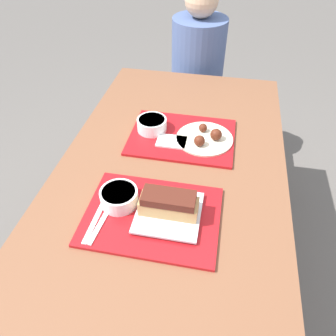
{
  "coord_description": "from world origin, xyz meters",
  "views": [
    {
      "loc": [
        0.17,
        -0.84,
        1.6
      ],
      "look_at": [
        -0.0,
        0.03,
        0.79
      ],
      "focal_mm": 35.0,
      "sensor_mm": 36.0,
      "label": 1
    }
  ],
  "objects_px": {
    "bowl_coleslaw_near": "(119,196)",
    "person_seated_across": "(198,56)",
    "brisket_sandwich_plate": "(169,207)",
    "wings_plate_far": "(206,137)",
    "tray_near": "(152,216)",
    "tray_far": "(182,137)",
    "bowl_coleslaw_far": "(152,124)"
  },
  "relations": [
    {
      "from": "bowl_coleslaw_far",
      "to": "person_seated_across",
      "type": "relative_size",
      "value": 0.18
    },
    {
      "from": "bowl_coleslaw_far",
      "to": "person_seated_across",
      "type": "distance_m",
      "value": 0.81
    },
    {
      "from": "tray_far",
      "to": "brisket_sandwich_plate",
      "type": "distance_m",
      "value": 0.44
    },
    {
      "from": "tray_far",
      "to": "bowl_coleslaw_near",
      "type": "height_order",
      "value": "bowl_coleslaw_near"
    },
    {
      "from": "wings_plate_far",
      "to": "person_seated_across",
      "type": "xyz_separation_m",
      "value": [
        -0.13,
        0.84,
        -0.01
      ]
    },
    {
      "from": "wings_plate_far",
      "to": "person_seated_across",
      "type": "distance_m",
      "value": 0.85
    },
    {
      "from": "tray_far",
      "to": "brisket_sandwich_plate",
      "type": "xyz_separation_m",
      "value": [
        0.03,
        -0.44,
        0.04
      ]
    },
    {
      "from": "brisket_sandwich_plate",
      "to": "bowl_coleslaw_far",
      "type": "bearing_deg",
      "value": 109.53
    },
    {
      "from": "wings_plate_far",
      "to": "tray_near",
      "type": "bearing_deg",
      "value": -106.36
    },
    {
      "from": "tray_far",
      "to": "person_seated_across",
      "type": "height_order",
      "value": "person_seated_across"
    },
    {
      "from": "bowl_coleslaw_far",
      "to": "wings_plate_far",
      "type": "bearing_deg",
      "value": -7.04
    },
    {
      "from": "bowl_coleslaw_near",
      "to": "brisket_sandwich_plate",
      "type": "xyz_separation_m",
      "value": [
        0.17,
        -0.02,
        0.01
      ]
    },
    {
      "from": "brisket_sandwich_plate",
      "to": "bowl_coleslaw_far",
      "type": "relative_size",
      "value": 1.64
    },
    {
      "from": "bowl_coleslaw_near",
      "to": "brisket_sandwich_plate",
      "type": "bearing_deg",
      "value": -6.8
    },
    {
      "from": "brisket_sandwich_plate",
      "to": "tray_near",
      "type": "bearing_deg",
      "value": -169.39
    },
    {
      "from": "tray_far",
      "to": "brisket_sandwich_plate",
      "type": "height_order",
      "value": "brisket_sandwich_plate"
    },
    {
      "from": "bowl_coleslaw_near",
      "to": "bowl_coleslaw_far",
      "type": "xyz_separation_m",
      "value": [
        0.01,
        0.44,
        0.0
      ]
    },
    {
      "from": "tray_near",
      "to": "brisket_sandwich_plate",
      "type": "height_order",
      "value": "brisket_sandwich_plate"
    },
    {
      "from": "bowl_coleslaw_near",
      "to": "person_seated_across",
      "type": "bearing_deg",
      "value": 84.8
    },
    {
      "from": "tray_far",
      "to": "person_seated_across",
      "type": "distance_m",
      "value": 0.83
    },
    {
      "from": "tray_near",
      "to": "tray_far",
      "type": "height_order",
      "value": "same"
    },
    {
      "from": "bowl_coleslaw_far",
      "to": "wings_plate_far",
      "type": "relative_size",
      "value": 0.54
    },
    {
      "from": "brisket_sandwich_plate",
      "to": "wings_plate_far",
      "type": "bearing_deg",
      "value": 80.06
    },
    {
      "from": "tray_far",
      "to": "bowl_coleslaw_near",
      "type": "bearing_deg",
      "value": -109.43
    },
    {
      "from": "tray_near",
      "to": "wings_plate_far",
      "type": "bearing_deg",
      "value": 73.64
    },
    {
      "from": "tray_near",
      "to": "bowl_coleslaw_near",
      "type": "xyz_separation_m",
      "value": [
        -0.12,
        0.03,
        0.04
      ]
    },
    {
      "from": "tray_near",
      "to": "bowl_coleslaw_near",
      "type": "height_order",
      "value": "bowl_coleslaw_near"
    },
    {
      "from": "bowl_coleslaw_near",
      "to": "brisket_sandwich_plate",
      "type": "relative_size",
      "value": 0.61
    },
    {
      "from": "brisket_sandwich_plate",
      "to": "tray_far",
      "type": "bearing_deg",
      "value": 93.42
    },
    {
      "from": "tray_near",
      "to": "tray_far",
      "type": "bearing_deg",
      "value": 86.5
    },
    {
      "from": "brisket_sandwich_plate",
      "to": "wings_plate_far",
      "type": "height_order",
      "value": "brisket_sandwich_plate"
    },
    {
      "from": "tray_near",
      "to": "bowl_coleslaw_far",
      "type": "height_order",
      "value": "bowl_coleslaw_far"
    }
  ]
}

